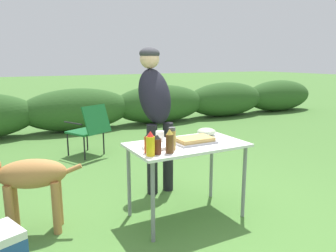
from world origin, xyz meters
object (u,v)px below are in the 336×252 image
(folding_table, at_px, (187,151))
(mixing_bowl, at_px, (206,132))
(dog, at_px, (26,178))
(hot_sauce_bottle, at_px, (148,143))
(standing_person_in_red_jacket, at_px, (155,103))
(food_tray, at_px, (194,140))
(spice_jar, at_px, (172,139))
(bbq_sauce_bottle, at_px, (157,145))
(plate_stack, at_px, (155,147))
(camp_chair_green_behind_table, at_px, (90,127))
(paper_cup_stack, at_px, (160,137))
(mustard_bottle, at_px, (150,144))
(beer_bottle, at_px, (170,142))

(folding_table, xyz_separation_m, mixing_bowl, (0.36, 0.19, 0.12))
(mixing_bowl, distance_m, dog, 1.79)
(hot_sauce_bottle, distance_m, standing_person_in_red_jacket, 1.04)
(hot_sauce_bottle, bearing_deg, food_tray, 9.80)
(spice_jar, distance_m, bbq_sauce_bottle, 0.18)
(folding_table, xyz_separation_m, plate_stack, (-0.34, 0.00, 0.09))
(folding_table, relative_size, hot_sauce_bottle, 6.16)
(bbq_sauce_bottle, height_order, camp_chair_green_behind_table, bbq_sauce_bottle)
(folding_table, bearing_deg, hot_sauce_bottle, -166.74)
(camp_chair_green_behind_table, bearing_deg, standing_person_in_red_jacket, -105.25)
(paper_cup_stack, relative_size, mustard_bottle, 0.55)
(folding_table, height_order, food_tray, food_tray)
(mixing_bowl, xyz_separation_m, paper_cup_stack, (-0.57, -0.05, 0.02))
(camp_chair_green_behind_table, bearing_deg, beer_bottle, -116.53)
(spice_jar, bearing_deg, mixing_bowl, 28.52)
(food_tray, height_order, paper_cup_stack, paper_cup_stack)
(mixing_bowl, bearing_deg, camp_chair_green_behind_table, 105.66)
(mustard_bottle, xyz_separation_m, bbq_sauce_bottle, (0.07, 0.02, -0.02))
(plate_stack, relative_size, paper_cup_stack, 2.09)
(bbq_sauce_bottle, relative_size, hot_sauce_bottle, 0.95)
(bbq_sauce_bottle, height_order, dog, bbq_sauce_bottle)
(beer_bottle, bearing_deg, spice_jar, 49.24)
(camp_chair_green_behind_table, bearing_deg, mustard_bottle, -120.36)
(dog, bearing_deg, standing_person_in_red_jacket, -59.31)
(food_tray, xyz_separation_m, beer_bottle, (-0.37, -0.18, 0.07))
(mustard_bottle, bearing_deg, standing_person_in_red_jacket, 62.03)
(beer_bottle, distance_m, hot_sauce_bottle, 0.18)
(bbq_sauce_bottle, bearing_deg, plate_stack, 70.14)
(beer_bottle, bearing_deg, mustard_bottle, 179.87)
(paper_cup_stack, xyz_separation_m, camp_chair_green_behind_table, (-0.07, 2.33, -0.33))
(folding_table, height_order, standing_person_in_red_jacket, standing_person_in_red_jacket)
(food_tray, relative_size, beer_bottle, 1.88)
(folding_table, xyz_separation_m, food_tray, (0.07, -0.02, 0.10))
(folding_table, xyz_separation_m, hot_sauce_bottle, (-0.45, -0.11, 0.16))
(food_tray, relative_size, mixing_bowl, 1.99)
(mixing_bowl, height_order, bbq_sauce_bottle, bbq_sauce_bottle)
(hot_sauce_bottle, bearing_deg, beer_bottle, -30.39)
(folding_table, height_order, paper_cup_stack, paper_cup_stack)
(mixing_bowl, height_order, camp_chair_green_behind_table, camp_chair_green_behind_table)
(plate_stack, bearing_deg, mixing_bowl, 15.53)
(spice_jar, bearing_deg, folding_table, 28.68)
(mixing_bowl, bearing_deg, spice_jar, -151.48)
(plate_stack, height_order, standing_person_in_red_jacket, standing_person_in_red_jacket)
(mixing_bowl, bearing_deg, paper_cup_stack, -175.23)
(hot_sauce_bottle, bearing_deg, dog, 151.62)
(mixing_bowl, height_order, spice_jar, spice_jar)
(mixing_bowl, height_order, paper_cup_stack, paper_cup_stack)
(plate_stack, bearing_deg, mustard_bottle, -124.20)
(folding_table, relative_size, spice_jar, 5.41)
(paper_cup_stack, distance_m, spice_jar, 0.28)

